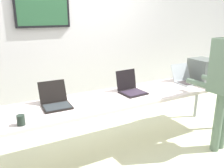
{
  "coord_description": "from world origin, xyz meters",
  "views": [
    {
      "loc": [
        -1.28,
        -2.41,
        1.75
      ],
      "look_at": [
        -0.01,
        -0.03,
        0.93
      ],
      "focal_mm": 37.67,
      "sensor_mm": 36.0,
      "label": 1
    }
  ],
  "objects": [
    {
      "name": "ground",
      "position": [
        0.0,
        0.0,
        -0.02
      ],
      "size": [
        8.0,
        8.0,
        0.04
      ],
      "primitive_type": "cube",
      "color": "beige"
    },
    {
      "name": "laptop_station_2",
      "position": [
        0.32,
        0.06,
        0.8
      ],
      "size": [
        0.32,
        0.35,
        0.28
      ],
      "color": "black",
      "rests_on": "workbench"
    },
    {
      "name": "coffee_mug",
      "position": [
        -1.09,
        -0.25,
        0.79
      ],
      "size": [
        0.08,
        0.08,
        0.1
      ],
      "color": "#202D25",
      "rests_on": "workbench"
    },
    {
      "name": "workbench",
      "position": [
        0.0,
        0.0,
        0.7
      ],
      "size": [
        3.79,
        0.7,
        0.74
      ],
      "color": "silver",
      "rests_on": "ground"
    },
    {
      "name": "back_wall",
      "position": [
        -0.01,
        1.13,
        1.25
      ],
      "size": [
        8.0,
        0.11,
        2.48
      ],
      "color": "silver",
      "rests_on": "ground"
    },
    {
      "name": "equipment_box",
      "position": [
        1.68,
        0.1,
        0.9
      ],
      "size": [
        0.33,
        0.38,
        0.32
      ],
      "color": "#5A615D",
      "rests_on": "workbench"
    },
    {
      "name": "laptop_station_1",
      "position": [
        -0.68,
        0.07,
        0.8
      ],
      "size": [
        0.32,
        0.38,
        0.25
      ],
      "color": "black",
      "rests_on": "workbench"
    },
    {
      "name": "laptop_station_3",
      "position": [
        1.3,
        0.07,
        0.8
      ],
      "size": [
        0.33,
        0.37,
        0.26
      ],
      "color": "#AAB2B7",
      "rests_on": "workbench"
    }
  ]
}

